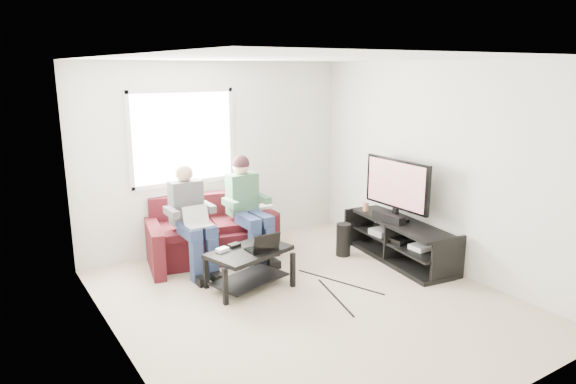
{
  "coord_description": "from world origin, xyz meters",
  "views": [
    {
      "loc": [
        -3.03,
        -4.28,
        2.51
      ],
      "look_at": [
        0.12,
        0.6,
        1.1
      ],
      "focal_mm": 32.0,
      "sensor_mm": 36.0,
      "label": 1
    }
  ],
  "objects": [
    {
      "name": "floor",
      "position": [
        0.0,
        0.0,
        0.0
      ],
      "size": [
        4.5,
        4.5,
        0.0
      ],
      "primitive_type": "plane",
      "color": "beige",
      "rests_on": "ground"
    },
    {
      "name": "ceiling",
      "position": [
        0.0,
        0.0,
        2.6
      ],
      "size": [
        4.5,
        4.5,
        0.0
      ],
      "primitive_type": "plane",
      "rotation": [
        3.14,
        0.0,
        0.0
      ],
      "color": "white",
      "rests_on": "wall_back"
    },
    {
      "name": "wall_back",
      "position": [
        0.0,
        2.25,
        1.3
      ],
      "size": [
        4.5,
        0.0,
        4.5
      ],
      "primitive_type": "plane",
      "rotation": [
        1.57,
        0.0,
        0.0
      ],
      "color": "silver",
      "rests_on": "floor"
    },
    {
      "name": "wall_front",
      "position": [
        0.0,
        -2.25,
        1.3
      ],
      "size": [
        4.5,
        0.0,
        4.5
      ],
      "primitive_type": "plane",
      "rotation": [
        -1.57,
        0.0,
        0.0
      ],
      "color": "silver",
      "rests_on": "floor"
    },
    {
      "name": "wall_left",
      "position": [
        -2.0,
        0.0,
        1.3
      ],
      "size": [
        0.0,
        4.5,
        4.5
      ],
      "primitive_type": "plane",
      "rotation": [
        1.57,
        0.0,
        1.57
      ],
      "color": "silver",
      "rests_on": "floor"
    },
    {
      "name": "wall_right",
      "position": [
        2.0,
        0.0,
        1.3
      ],
      "size": [
        0.0,
        4.5,
        4.5
      ],
      "primitive_type": "plane",
      "rotation": [
        1.57,
        0.0,
        -1.57
      ],
      "color": "silver",
      "rests_on": "floor"
    },
    {
      "name": "window",
      "position": [
        -0.5,
        2.23,
        1.6
      ],
      "size": [
        1.48,
        0.04,
        1.28
      ],
      "color": "white",
      "rests_on": "wall_back"
    },
    {
      "name": "sofa",
      "position": [
        -0.32,
        1.82,
        0.31
      ],
      "size": [
        1.93,
        1.12,
        0.83
      ],
      "color": "#47111A",
      "rests_on": "floor"
    },
    {
      "name": "person_left",
      "position": [
        -0.72,
        1.52,
        0.73
      ],
      "size": [
        0.4,
        0.7,
        1.34
      ],
      "color": "navy",
      "rests_on": "sofa"
    },
    {
      "name": "person_right",
      "position": [
        0.08,
        1.54,
        0.79
      ],
      "size": [
        0.4,
        0.71,
        1.38
      ],
      "color": "navy",
      "rests_on": "sofa"
    },
    {
      "name": "laptop_silver",
      "position": [
        -0.72,
        1.29,
        0.71
      ],
      "size": [
        0.36,
        0.28,
        0.24
      ],
      "primitive_type": null,
      "rotation": [
        0.0,
        0.0,
        -0.21
      ],
      "color": "silver",
      "rests_on": "person_left"
    },
    {
      "name": "coffee_table",
      "position": [
        -0.38,
        0.66,
        0.34
      ],
      "size": [
        1.05,
        0.79,
        0.47
      ],
      "color": "black",
      "rests_on": "floor"
    },
    {
      "name": "laptop_black",
      "position": [
        -0.26,
        0.58,
        0.59
      ],
      "size": [
        0.39,
        0.31,
        0.24
      ],
      "primitive_type": null,
      "rotation": [
        0.0,
        0.0,
        0.23
      ],
      "color": "black",
      "rests_on": "coffee_table"
    },
    {
      "name": "controller_a",
      "position": [
        -0.66,
        0.78,
        0.49
      ],
      "size": [
        0.16,
        0.13,
        0.04
      ],
      "primitive_type": "cube",
      "rotation": [
        0.0,
        0.0,
        0.29
      ],
      "color": "silver",
      "rests_on": "coffee_table"
    },
    {
      "name": "controller_b",
      "position": [
        -0.48,
        0.84,
        0.49
      ],
      "size": [
        0.16,
        0.12,
        0.04
      ],
      "primitive_type": "cube",
      "rotation": [
        0.0,
        0.0,
        0.24
      ],
      "color": "black",
      "rests_on": "coffee_table"
    },
    {
      "name": "controller_c",
      "position": [
        -0.08,
        0.81,
        0.49
      ],
      "size": [
        0.16,
        0.13,
        0.04
      ],
      "primitive_type": "cube",
      "rotation": [
        0.0,
        0.0,
        0.28
      ],
      "color": "gray",
      "rests_on": "coffee_table"
    },
    {
      "name": "tv_stand",
      "position": [
        1.7,
        0.33,
        0.25
      ],
      "size": [
        0.72,
        1.72,
        0.55
      ],
      "color": "black",
      "rests_on": "floor"
    },
    {
      "name": "tv",
      "position": [
        1.7,
        0.43,
        1.01
      ],
      "size": [
        0.12,
        1.1,
        0.81
      ],
      "color": "black",
      "rests_on": "tv_stand"
    },
    {
      "name": "soundbar",
      "position": [
        1.58,
        0.43,
        0.6
      ],
      "size": [
        0.12,
        0.5,
        0.1
      ],
      "primitive_type": "cube",
      "color": "black",
      "rests_on": "tv_stand"
    },
    {
      "name": "drink_cup",
      "position": [
        1.65,
        0.96,
        0.61
      ],
      "size": [
        0.08,
        0.08,
        0.12
      ],
      "primitive_type": "cylinder",
      "color": "#AF734B",
      "rests_on": "tv_stand"
    },
    {
      "name": "console_white",
      "position": [
        1.7,
        -0.07,
        0.32
      ],
      "size": [
        0.3,
        0.22,
        0.06
      ],
      "primitive_type": "cube",
      "color": "silver",
      "rests_on": "tv_stand"
    },
    {
      "name": "console_grey",
      "position": [
        1.7,
        0.63,
        0.33
      ],
      "size": [
        0.34,
        0.26,
        0.08
      ],
      "primitive_type": "cube",
      "color": "gray",
      "rests_on": "tv_stand"
    },
    {
      "name": "console_black",
      "position": [
        1.7,
        0.28,
        0.33
      ],
      "size": [
        0.38,
        0.3,
        0.07
      ],
      "primitive_type": "cube",
      "color": "black",
      "rests_on": "tv_stand"
    },
    {
      "name": "subwoofer",
      "position": [
        1.21,
        0.89,
        0.22
      ],
      "size": [
        0.2,
        0.2,
        0.45
      ],
      "primitive_type": "cylinder",
      "color": "black",
      "rests_on": "floor"
    },
    {
      "name": "keyboard_floor",
      "position": [
        1.55,
        0.05,
        0.01
      ],
      "size": [
        0.22,
        0.42,
        0.02
      ],
      "primitive_type": "cube",
      "rotation": [
        0.0,
        0.0,
        0.24
      ],
      "color": "black",
      "rests_on": "floor"
    },
    {
      "name": "end_table",
      "position": [
        0.47,
        1.77,
        0.28
      ],
      "size": [
        0.35,
        0.35,
        0.62
      ],
      "color": "black",
      "rests_on": "floor"
    }
  ]
}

